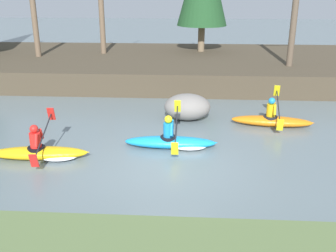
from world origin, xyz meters
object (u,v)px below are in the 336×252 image
at_px(kayaker_lead, 272,120).
at_px(kayaker_trailing, 43,152).
at_px(boulder_midstream, 187,107).
at_px(kayaker_middle, 174,141).

xyz_separation_m(kayaker_lead, kayaker_trailing, (-6.87, -3.07, -0.02)).
relative_size(kayaker_lead, boulder_midstream, 1.70).
bearing_deg(boulder_midstream, kayaker_middle, -97.73).
height_order(kayaker_middle, boulder_midstream, kayaker_middle).
relative_size(kayaker_middle, boulder_midstream, 1.68).
bearing_deg(kayaker_lead, boulder_midstream, 176.17).
bearing_deg(kayaker_trailing, boulder_midstream, 37.82).
bearing_deg(kayaker_trailing, kayaker_lead, 19.71).
xyz_separation_m(kayaker_lead, kayaker_middle, (-3.26, -2.08, -0.02)).
height_order(kayaker_trailing, boulder_midstream, kayaker_trailing).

